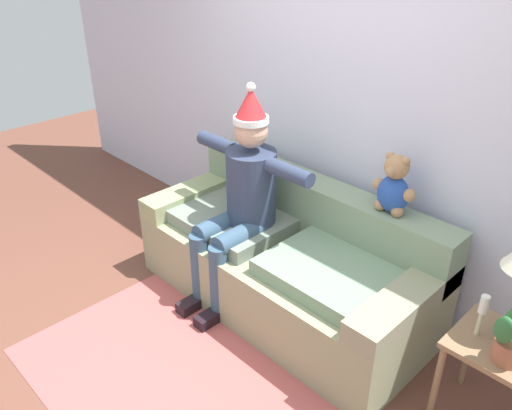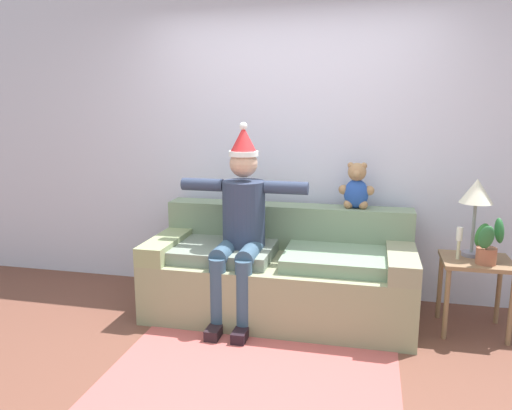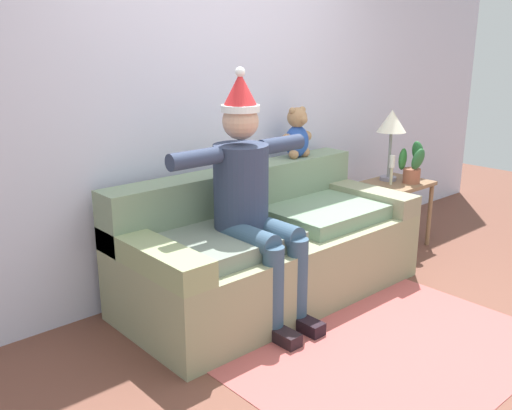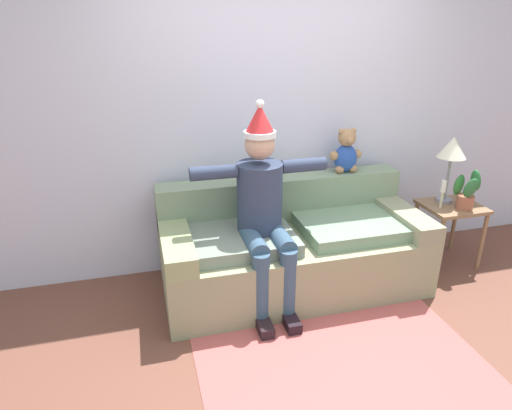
{
  "view_description": "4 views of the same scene",
  "coord_description": "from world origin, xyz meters",
  "px_view_note": "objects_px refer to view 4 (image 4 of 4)",
  "views": [
    {
      "loc": [
        1.96,
        -1.23,
        2.39
      ],
      "look_at": [
        -0.19,
        0.88,
        0.75
      ],
      "focal_mm": 36.08,
      "sensor_mm": 36.0,
      "label": 1
    },
    {
      "loc": [
        0.68,
        -2.81,
        1.69
      ],
      "look_at": [
        -0.18,
        0.9,
        0.91
      ],
      "focal_mm": 34.94,
      "sensor_mm": 36.0,
      "label": 2
    },
    {
      "loc": [
        -2.47,
        -1.64,
        1.7
      ],
      "look_at": [
        -0.32,
        0.77,
        0.75
      ],
      "focal_mm": 39.75,
      "sensor_mm": 36.0,
      "label": 3
    },
    {
      "loc": [
        -1.13,
        -2.07,
        2.04
      ],
      "look_at": [
        -0.33,
        0.89,
        0.79
      ],
      "focal_mm": 31.5,
      "sensor_mm": 36.0,
      "label": 4
    }
  ],
  "objects_px": {
    "person_seated": "(263,207)",
    "teddy_bear": "(346,153)",
    "couch": "(292,247)",
    "potted_plant": "(467,192)",
    "side_table": "(451,215)",
    "candle_tall": "(443,190)",
    "table_lamp": "(452,151)"
  },
  "relations": [
    {
      "from": "table_lamp",
      "to": "potted_plant",
      "type": "relative_size",
      "value": 1.69
    },
    {
      "from": "teddy_bear",
      "to": "potted_plant",
      "type": "distance_m",
      "value": 1.07
    },
    {
      "from": "side_table",
      "to": "candle_tall",
      "type": "xyz_separation_m",
      "value": [
        -0.14,
        -0.02,
        0.26
      ]
    },
    {
      "from": "teddy_bear",
      "to": "candle_tall",
      "type": "height_order",
      "value": "teddy_bear"
    },
    {
      "from": "teddy_bear",
      "to": "table_lamp",
      "type": "height_order",
      "value": "teddy_bear"
    },
    {
      "from": "side_table",
      "to": "table_lamp",
      "type": "distance_m",
      "value": 0.57
    },
    {
      "from": "couch",
      "to": "candle_tall",
      "type": "height_order",
      "value": "couch"
    },
    {
      "from": "person_seated",
      "to": "teddy_bear",
      "type": "bearing_deg",
      "value": 28.0
    },
    {
      "from": "person_seated",
      "to": "table_lamp",
      "type": "bearing_deg",
      "value": 7.58
    },
    {
      "from": "person_seated",
      "to": "candle_tall",
      "type": "relative_size",
      "value": 6.4
    },
    {
      "from": "table_lamp",
      "to": "potted_plant",
      "type": "height_order",
      "value": "table_lamp"
    },
    {
      "from": "teddy_bear",
      "to": "couch",
      "type": "bearing_deg",
      "value": -152.6
    },
    {
      "from": "table_lamp",
      "to": "candle_tall",
      "type": "relative_size",
      "value": 2.43
    },
    {
      "from": "potted_plant",
      "to": "candle_tall",
      "type": "xyz_separation_m",
      "value": [
        -0.18,
        0.07,
        0.01
      ]
    },
    {
      "from": "table_lamp",
      "to": "candle_tall",
      "type": "bearing_deg",
      "value": -136.4
    },
    {
      "from": "table_lamp",
      "to": "potted_plant",
      "type": "bearing_deg",
      "value": -68.68
    },
    {
      "from": "couch",
      "to": "potted_plant",
      "type": "height_order",
      "value": "potted_plant"
    },
    {
      "from": "table_lamp",
      "to": "potted_plant",
      "type": "xyz_separation_m",
      "value": [
        0.07,
        -0.18,
        -0.32
      ]
    },
    {
      "from": "potted_plant",
      "to": "candle_tall",
      "type": "relative_size",
      "value": 1.44
    },
    {
      "from": "table_lamp",
      "to": "candle_tall",
      "type": "height_order",
      "value": "table_lamp"
    },
    {
      "from": "couch",
      "to": "teddy_bear",
      "type": "distance_m",
      "value": 0.93
    },
    {
      "from": "couch",
      "to": "candle_tall",
      "type": "distance_m",
      "value": 1.38
    },
    {
      "from": "teddy_bear",
      "to": "candle_tall",
      "type": "relative_size",
      "value": 1.58
    },
    {
      "from": "person_seated",
      "to": "side_table",
      "type": "bearing_deg",
      "value": 4.68
    },
    {
      "from": "side_table",
      "to": "potted_plant",
      "type": "bearing_deg",
      "value": -64.22
    },
    {
      "from": "side_table",
      "to": "teddy_bear",
      "type": "bearing_deg",
      "value": 160.77
    },
    {
      "from": "couch",
      "to": "candle_tall",
      "type": "xyz_separation_m",
      "value": [
        1.33,
        -0.04,
        0.38
      ]
    },
    {
      "from": "side_table",
      "to": "table_lamp",
      "type": "xyz_separation_m",
      "value": [
        -0.03,
        0.09,
        0.57
      ]
    },
    {
      "from": "side_table",
      "to": "potted_plant",
      "type": "distance_m",
      "value": 0.27
    },
    {
      "from": "side_table",
      "to": "table_lamp",
      "type": "bearing_deg",
      "value": 106.33
    },
    {
      "from": "teddy_bear",
      "to": "person_seated",
      "type": "bearing_deg",
      "value": -152.0
    },
    {
      "from": "person_seated",
      "to": "side_table",
      "type": "height_order",
      "value": "person_seated"
    }
  ]
}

